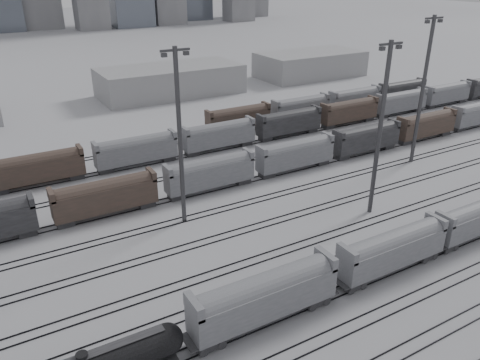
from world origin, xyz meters
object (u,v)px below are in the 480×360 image
hopper_car_a (265,295)px  light_mast_c (380,127)px  hopper_car_c (478,217)px  hopper_car_b (393,248)px

hopper_car_a → light_mast_c: light_mast_c is taller
hopper_car_c → hopper_car_b: bearing=180.0°
hopper_car_b → light_mast_c: (8.90, 12.45, 9.90)m
hopper_car_a → hopper_car_c: size_ratio=1.12×
hopper_car_c → light_mast_c: bearing=118.9°
hopper_car_a → light_mast_c: size_ratio=0.65×
hopper_car_b → hopper_car_c: 15.79m
hopper_car_a → hopper_car_b: size_ratio=1.07×
hopper_car_b → hopper_car_c: bearing=-0.0°
hopper_car_a → hopper_car_b: bearing=0.0°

